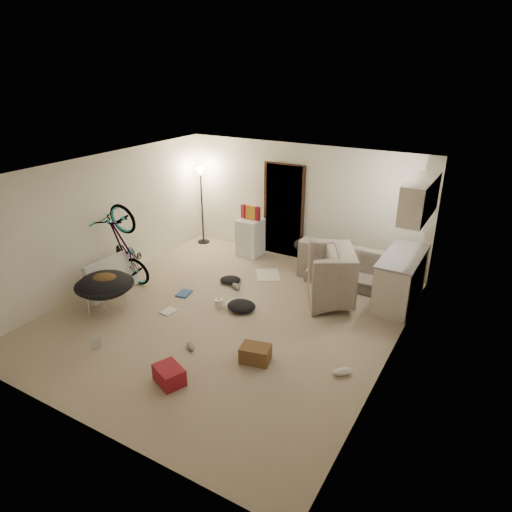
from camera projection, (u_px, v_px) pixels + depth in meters
The scene contains 37 objects.
floor at pixel (226, 316), 7.85m from camera, with size 5.50×6.00×0.02m, color tan.
ceiling at pixel (222, 171), 6.87m from camera, with size 5.50×6.00×0.02m, color white.
wall_back at pixel (302, 203), 9.77m from camera, with size 5.50×0.02×2.50m, color white.
wall_front at pixel (71, 338), 4.96m from camera, with size 5.50×0.02×2.50m, color white.
wall_left at pixel (103, 221), 8.63m from camera, with size 0.02×6.00×2.50m, color white.
wall_right at pixel (396, 287), 6.09m from camera, with size 0.02×6.00×2.50m, color white.
doorway at pixel (284, 211), 10.01m from camera, with size 0.85×0.10×2.04m, color black.
door_trim at pixel (284, 211), 9.98m from camera, with size 0.97×0.04×2.10m, color #371F13.
floor_lamp at pixel (201, 190), 10.56m from camera, with size 0.28×0.28×1.81m.
kitchen_counter at pixel (400, 279), 8.16m from camera, with size 0.60×1.50×0.88m, color beige.
counter_top at pixel (404, 256), 7.98m from camera, with size 0.64×1.54×0.04m, color gray.
kitchen_uppers at pixel (420, 199), 7.51m from camera, with size 0.38×1.40×0.65m, color beige.
sofa at pixel (350, 266), 9.07m from camera, with size 1.96×0.77×0.57m, color #3C443D.
armchair at pixel (352, 284), 8.14m from camera, with size 1.16×1.01×0.75m, color #3C443D.
bicycle at pixel (127, 264), 8.76m from camera, with size 0.60×1.73×0.91m, color black.
book_asset at pixel (91, 350), 6.90m from camera, with size 0.15×0.21×0.02m, color maroon.
mini_fridge at pixel (250, 237), 10.19m from camera, with size 0.49×0.49×0.84m, color white.
snack_box_0 at pixel (244, 211), 10.04m from camera, with size 0.10×0.07×0.30m, color maroon.
snack_box_1 at pixel (248, 212), 9.99m from camera, with size 0.10×0.07×0.30m, color orange.
snack_box_2 at pixel (253, 213), 9.93m from camera, with size 0.10×0.07×0.30m, color gold.
snack_box_3 at pixel (258, 214), 9.88m from camera, with size 0.10×0.07×0.30m, color maroon.
saucer_chair at pixel (105, 290), 7.83m from camera, with size 1.00×1.00×0.71m.
hoodie at pixel (104, 280), 7.71m from camera, with size 0.48×0.40×0.22m, color #52371C.
sofa_drape at pixel (307, 245), 9.41m from camera, with size 0.56×0.46×0.28m, color black.
tv_box at pixel (112, 276), 8.48m from camera, with size 0.13×1.08×0.71m, color silver.
drink_case_a at pixel (255, 354), 6.61m from camera, with size 0.43×0.30×0.24m, color brown.
drink_case_b at pixel (169, 375), 6.16m from camera, with size 0.42×0.31×0.24m, color maroon.
juicer at pixel (219, 303), 8.09m from camera, with size 0.15×0.15×0.21m.
newspaper at pixel (268, 275), 9.36m from camera, with size 0.47×0.61×0.01m, color silver.
book_blue at pixel (184, 293), 8.57m from camera, with size 0.22×0.30×0.03m, color #284B93.
book_white at pixel (169, 311), 7.95m from camera, with size 0.20×0.26×0.02m, color silver.
shoe_1 at pixel (236, 286), 8.76m from camera, with size 0.27×0.11×0.10m, color slate.
shoe_3 at pixel (190, 346), 6.92m from camera, with size 0.24×0.10×0.09m, color slate.
shoe_4 at pixel (342, 372), 6.33m from camera, with size 0.30×0.12×0.11m, color white.
clothes_lump_a at pixel (241, 306), 7.99m from camera, with size 0.52×0.44×0.17m, color black.
clothes_lump_b at pixel (230, 280), 9.00m from camera, with size 0.41×0.35×0.12m, color black.
clothes_lump_c at pixel (237, 306), 8.03m from camera, with size 0.46×0.39×0.14m, color silver.
Camera 1 is at (3.86, -5.66, 4.00)m, focal length 32.00 mm.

